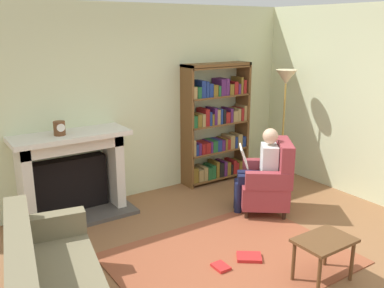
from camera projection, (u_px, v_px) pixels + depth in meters
ground at (250, 272)px, 4.24m from camera, size 14.00×14.00×0.00m
back_wall at (133, 103)px, 5.92m from camera, size 5.60×0.10×2.70m
side_wall_right at (331, 99)px, 6.30m from camera, size 0.10×5.20×2.70m
area_rug at (231, 259)px, 4.48m from camera, size 2.40×1.80×0.01m
fireplace at (71, 172)px, 5.37m from camera, size 1.47×0.64×1.12m
mantel_clock at (59, 128)px, 5.05m from camera, size 0.14×0.14×0.17m
bookshelf at (216, 125)px, 6.57m from camera, size 1.12×0.32×1.86m
armchair_reading at (269, 181)px, 5.54m from camera, size 0.88×0.88×0.97m
seated_reader at (261, 167)px, 5.49m from camera, size 0.59×0.56×1.14m
side_table at (324, 246)px, 4.01m from camera, size 0.56×0.39×0.44m
scattered_books at (241, 260)px, 4.41m from camera, size 0.59×0.31×0.04m
floor_lamp at (286, 87)px, 6.41m from camera, size 0.32×0.32×1.76m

